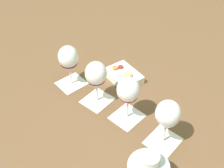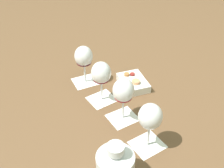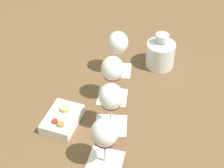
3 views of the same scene
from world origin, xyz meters
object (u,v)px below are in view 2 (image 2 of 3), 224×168
Objects in this scene: snack_dish at (134,83)px; wine_glass_0 at (150,118)px; wine_glass_2 at (101,74)px; wine_glass_3 at (84,58)px; wine_glass_1 at (123,92)px; ceramic_vase at (115,165)px.

wine_glass_0 is at bearing 125.53° from snack_dish.
wine_glass_3 is (0.13, -0.07, 0.00)m from wine_glass_2.
wine_glass_3 is at bearing -24.78° from wine_glass_1.
wine_glass_0 is 1.00× the size of wine_glass_2.
wine_glass_1 is at bearing -65.56° from ceramic_vase.
ceramic_vase reaches higher than snack_dish.
wine_glass_2 and wine_glass_3 have the same top height.
wine_glass_1 is at bearing 155.22° from wine_glass_3.
wine_glass_3 is (0.27, -0.12, 0.00)m from wine_glass_1.
wine_glass_3 is (0.41, -0.20, 0.00)m from wine_glass_0.
wine_glass_2 reaches higher than snack_dish.
ceramic_vase is at bearing 114.44° from wine_glass_1.
wine_glass_3 is at bearing -25.94° from wine_glass_0.
snack_dish is (-0.07, -0.15, -0.11)m from wine_glass_2.
wine_glass_1 is at bearing 157.57° from wine_glass_2.
wine_glass_2 is at bearing -22.43° from wine_glass_1.
wine_glass_1 is 0.99× the size of snack_dish.
wine_glass_0 is at bearing 154.06° from wine_glass_3.
wine_glass_0 is at bearing -98.98° from ceramic_vase.
snack_dish is (-0.21, -0.08, -0.11)m from wine_glass_3.
wine_glass_0 and wine_glass_3 have the same top height.
wine_glass_3 is 1.20× the size of ceramic_vase.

